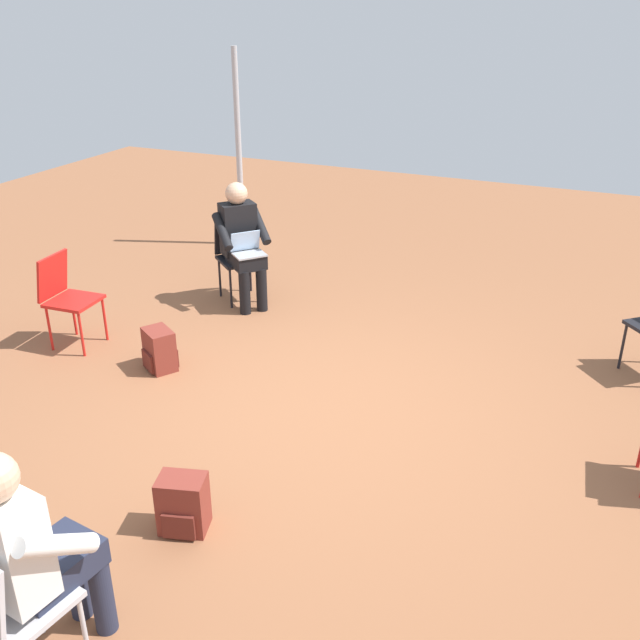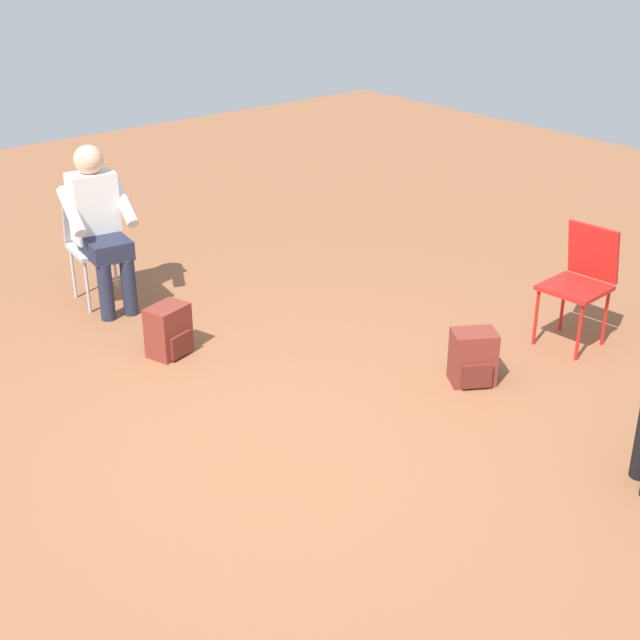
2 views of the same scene
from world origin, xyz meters
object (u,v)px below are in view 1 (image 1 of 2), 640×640
at_px(backpack_near_laptop_user, 160,352).
at_px(backpack_by_empty_chair, 183,507).
at_px(person_in_white, 29,547).
at_px(chair_southwest, 237,252).
at_px(person_with_laptop, 242,239).
at_px(chair_south, 66,294).
at_px(chair_east, 5,605).

xyz_separation_m(backpack_near_laptop_user, backpack_by_empty_chair, (1.61, 1.31, 0.00)).
height_order(person_in_white, backpack_by_empty_chair, person_in_white).
distance_m(chair_southwest, backpack_by_empty_chair, 3.59).
relative_size(person_with_laptop, backpack_by_empty_chair, 3.44).
distance_m(chair_south, person_with_laptop, 1.77).
bearing_deg(backpack_by_empty_chair, person_with_laptop, -156.75).
bearing_deg(backpack_near_laptop_user, chair_southwest, -174.02).
xyz_separation_m(person_with_laptop, person_in_white, (4.18, 1.28, 0.00)).
xyz_separation_m(chair_south, backpack_by_empty_chair, (1.67, 2.32, -0.34)).
xyz_separation_m(chair_southwest, person_in_white, (4.29, 1.41, 0.20)).
bearing_deg(chair_east, chair_south, 135.53).
height_order(chair_east, chair_southwest, same).
xyz_separation_m(chair_south, person_with_laptop, (-1.47, 0.97, 0.20)).
xyz_separation_m(chair_east, person_in_white, (-0.17, 0.02, 0.20)).
bearing_deg(chair_east, chair_southwest, 115.12).
height_order(person_with_laptop, person_in_white, same).
distance_m(chair_southwest, person_with_laptop, 0.26).
bearing_deg(person_in_white, chair_southwest, 116.01).
distance_m(chair_southwest, person_in_white, 4.52).
bearing_deg(chair_east, person_in_white, 90.00).
distance_m(chair_east, person_with_laptop, 4.53).
bearing_deg(person_with_laptop, backpack_near_laptop_user, 41.71).
height_order(person_with_laptop, backpack_near_laptop_user, person_with_laptop).
bearing_deg(chair_south, backpack_by_empty_chair, 49.96).
relative_size(backpack_near_laptop_user, backpack_by_empty_chair, 1.00).
bearing_deg(backpack_near_laptop_user, backpack_by_empty_chair, 39.15).
xyz_separation_m(chair_southwest, chair_south, (1.58, -0.84, 0.00)).
bearing_deg(person_in_white, backpack_by_empty_chair, 94.04).
bearing_deg(chair_south, person_with_laptop, 142.36).
distance_m(chair_south, person_in_white, 3.53).
bearing_deg(chair_southwest, backpack_near_laptop_user, 46.11).
bearing_deg(person_in_white, person_with_laptop, 114.85).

